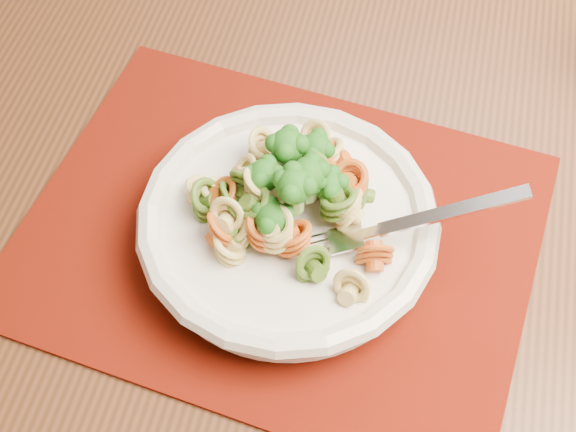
{
  "coord_description": "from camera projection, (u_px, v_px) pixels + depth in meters",
  "views": [
    {
      "loc": [
        -0.44,
        -0.56,
        1.33
      ],
      "look_at": [
        -0.47,
        -0.22,
        0.83
      ],
      "focal_mm": 50.0,
      "sensor_mm": 36.0,
      "label": 1
    }
  ],
  "objects": [
    {
      "name": "pasta_bowl",
      "position": [
        288.0,
        225.0,
        0.62
      ],
      "size": [
        0.23,
        0.23,
        0.04
      ],
      "color": "beige",
      "rests_on": "placemat"
    },
    {
      "name": "fork",
      "position": [
        346.0,
        239.0,
        0.59
      ],
      "size": [
        0.18,
        0.05,
        0.08
      ],
      "primitive_type": null,
      "rotation": [
        0.0,
        -0.35,
        0.15
      ],
      "color": "silver",
      "rests_on": "pasta_bowl"
    },
    {
      "name": "dining_table",
      "position": [
        235.0,
        244.0,
        0.76
      ],
      "size": [
        1.66,
        1.21,
        0.79
      ],
      "rotation": [
        0.0,
        0.0,
        -0.15
      ],
      "color": "#502A16",
      "rests_on": "ground"
    },
    {
      "name": "placemat",
      "position": [
        279.0,
        234.0,
        0.65
      ],
      "size": [
        0.47,
        0.41,
        0.0
      ],
      "primitive_type": "cube",
      "rotation": [
        0.0,
        0.0,
        -0.28
      ],
      "color": "#5D0E04",
      "rests_on": "dining_table"
    },
    {
      "name": "pasta_broccoli_heap",
      "position": [
        288.0,
        211.0,
        0.6
      ],
      "size": [
        0.2,
        0.2,
        0.06
      ],
      "primitive_type": null,
      "color": "#D0BD66",
      "rests_on": "pasta_bowl"
    }
  ]
}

